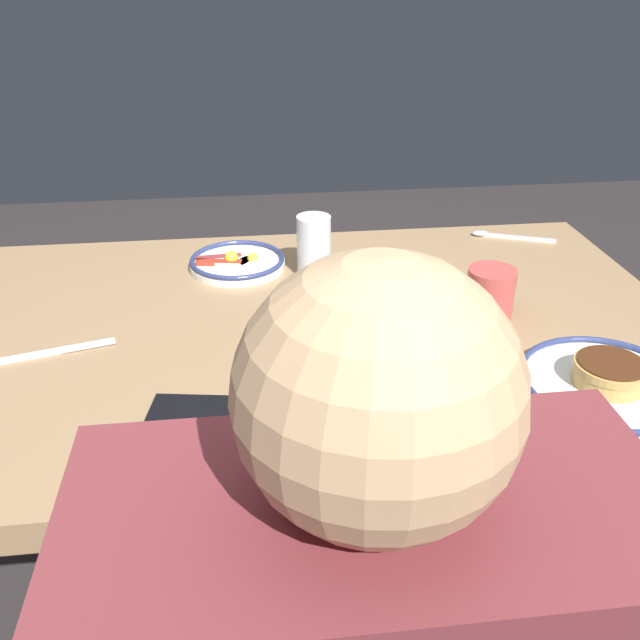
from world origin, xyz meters
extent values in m
plane|color=#2F292A|center=(0.00, 0.00, 0.00)|extent=(6.00, 6.00, 0.00)
cube|color=#9D7A54|center=(0.00, 0.00, 0.71)|extent=(1.44, 0.89, 0.05)
cylinder|color=olive|center=(-0.62, -0.34, 0.34)|extent=(0.07, 0.07, 0.69)
cylinder|color=olive|center=(0.62, -0.34, 0.34)|extent=(0.07, 0.07, 0.69)
cylinder|color=white|center=(0.10, -0.27, 0.74)|extent=(0.20, 0.20, 0.01)
torus|color=navy|center=(0.10, -0.27, 0.75)|extent=(0.20, 0.20, 0.01)
cylinder|color=white|center=(0.06, -0.25, 0.75)|extent=(0.06, 0.06, 0.01)
sphere|color=yellow|center=(0.06, -0.26, 0.76)|extent=(0.02, 0.02, 0.02)
cylinder|color=white|center=(0.11, -0.26, 0.75)|extent=(0.08, 0.08, 0.01)
sphere|color=yellow|center=(0.11, -0.26, 0.76)|extent=(0.03, 0.03, 0.03)
cube|color=maroon|center=(0.14, -0.28, 0.75)|extent=(0.10, 0.03, 0.01)
cube|color=#A93221|center=(0.14, -0.25, 0.75)|extent=(0.10, 0.04, 0.01)
cylinder|color=white|center=(-0.46, 0.27, 0.74)|extent=(0.27, 0.27, 0.01)
torus|color=navy|center=(-0.46, 0.27, 0.75)|extent=(0.26, 0.26, 0.01)
cylinder|color=tan|center=(-0.46, 0.27, 0.75)|extent=(0.11, 0.11, 0.01)
cylinder|color=tan|center=(-0.46, 0.27, 0.77)|extent=(0.11, 0.11, 0.01)
cylinder|color=tan|center=(-0.46, 0.27, 0.78)|extent=(0.11, 0.11, 0.01)
cylinder|color=#4C2814|center=(-0.46, 0.27, 0.79)|extent=(0.10, 0.10, 0.00)
cylinder|color=#BF4C47|center=(-0.36, 0.01, 0.78)|extent=(0.09, 0.09, 0.09)
torus|color=#BF4C47|center=(-0.37, -0.04, 0.78)|extent=(0.03, 0.06, 0.06)
cylinder|color=brown|center=(-0.36, 0.01, 0.81)|extent=(0.07, 0.07, 0.01)
cylinder|color=silver|center=(-0.06, -0.21, 0.80)|extent=(0.07, 0.07, 0.13)
cylinder|color=black|center=(-0.06, -0.21, 0.78)|extent=(0.06, 0.06, 0.09)
cube|color=black|center=(0.16, 0.25, 0.74)|extent=(0.15, 0.09, 0.01)
cube|color=silver|center=(-0.11, 0.09, 0.74)|extent=(0.19, 0.07, 0.01)
cube|color=silver|center=(-0.02, 0.11, 0.74)|extent=(0.03, 0.01, 0.00)
cube|color=silver|center=(-0.02, 0.11, 0.74)|extent=(0.03, 0.01, 0.00)
cube|color=silver|center=(-0.02, 0.12, 0.74)|extent=(0.03, 0.01, 0.00)
cube|color=silver|center=(-0.03, 0.12, 0.74)|extent=(0.03, 0.01, 0.00)
cube|color=silver|center=(0.43, 0.06, 0.74)|extent=(0.17, 0.06, 0.01)
cube|color=silver|center=(0.35, 0.04, 0.74)|extent=(0.09, 0.04, 0.00)
cube|color=silver|center=(-0.55, -0.35, 0.74)|extent=(0.17, 0.08, 0.01)
ellipsoid|color=silver|center=(-0.48, -0.38, 0.74)|extent=(0.04, 0.03, 0.01)
sphere|color=tan|center=(0.00, 0.71, 1.07)|extent=(0.20, 0.20, 0.20)
cylinder|color=#E1B083|center=(0.01, 0.53, 0.77)|extent=(0.08, 0.08, 0.26)
camera|label=1|loc=(0.08, 1.07, 1.33)|focal=38.26mm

